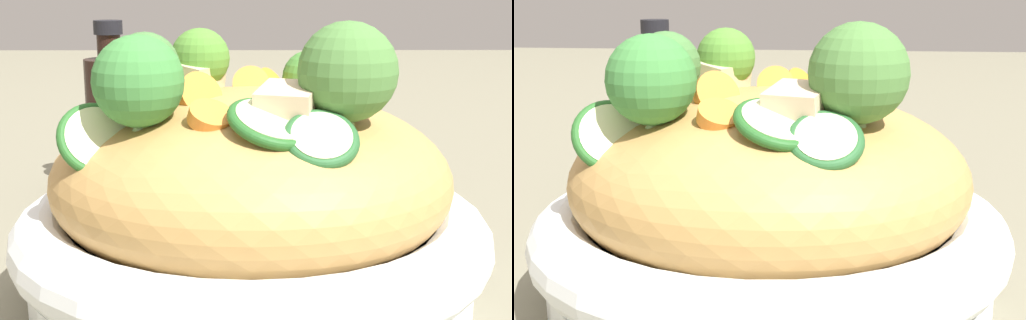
# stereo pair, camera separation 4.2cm
# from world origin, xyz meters

# --- Properties ---
(ground_plane) EXTENTS (3.00, 3.00, 0.00)m
(ground_plane) POSITION_xyz_m (0.00, 0.00, 0.00)
(ground_plane) COLOR #736F5A
(serving_bowl) EXTENTS (0.27, 0.27, 0.06)m
(serving_bowl) POSITION_xyz_m (0.00, 0.00, 0.03)
(serving_bowl) COLOR white
(serving_bowl) RESTS_ON ground_plane
(noodle_heap) EXTENTS (0.23, 0.23, 0.10)m
(noodle_heap) POSITION_xyz_m (0.00, 0.00, 0.07)
(noodle_heap) COLOR tan
(noodle_heap) RESTS_ON serving_bowl
(broccoli_florets) EXTENTS (0.19, 0.17, 0.08)m
(broccoli_florets) POSITION_xyz_m (-0.01, 0.00, 0.13)
(broccoli_florets) COLOR #8FAC6A
(broccoli_florets) RESTS_ON serving_bowl
(carrot_coins) EXTENTS (0.16, 0.10, 0.04)m
(carrot_coins) POSITION_xyz_m (0.02, 0.01, 0.11)
(carrot_coins) COLOR orange
(carrot_coins) RESTS_ON serving_bowl
(zucchini_slices) EXTENTS (0.21, 0.15, 0.04)m
(zucchini_slices) POSITION_xyz_m (-0.02, 0.02, 0.11)
(zucchini_slices) COLOR beige
(zucchini_slices) RESTS_ON serving_bowl
(chicken_chunks) EXTENTS (0.12, 0.09, 0.03)m
(chicken_chunks) POSITION_xyz_m (-0.01, 0.01, 0.12)
(chicken_chunks) COLOR beige
(chicken_chunks) RESTS_ON serving_bowl
(soy_sauce_bottle) EXTENTS (0.04, 0.04, 0.15)m
(soy_sauce_bottle) POSITION_xyz_m (0.22, 0.12, 0.06)
(soy_sauce_bottle) COLOR black
(soy_sauce_bottle) RESTS_ON ground_plane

